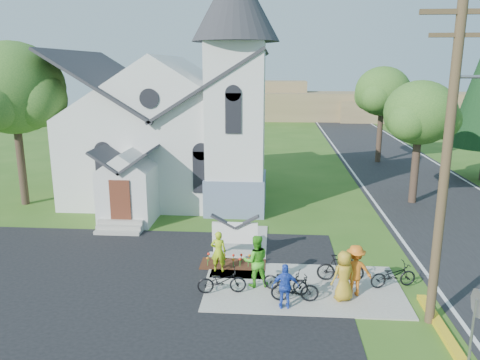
# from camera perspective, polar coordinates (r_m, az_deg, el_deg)

# --- Properties ---
(ground) EXTENTS (120.00, 120.00, 0.00)m
(ground) POSITION_cam_1_polar(r_m,az_deg,el_deg) (16.96, 2.60, -13.62)
(ground) COLOR #305A19
(ground) RESTS_ON ground
(parking_lot) EXTENTS (20.00, 16.00, 0.02)m
(parking_lot) POSITION_cam_1_polar(r_m,az_deg,el_deg) (16.90, -23.00, -14.86)
(parking_lot) COLOR black
(parking_lot) RESTS_ON ground
(road) EXTENTS (8.00, 90.00, 0.02)m
(road) POSITION_cam_1_polar(r_m,az_deg,el_deg) (32.51, 21.36, -1.09)
(road) COLOR black
(road) RESTS_ON ground
(sidewalk) EXTENTS (7.00, 4.00, 0.05)m
(sidewalk) POSITION_cam_1_polar(r_m,az_deg,el_deg) (17.43, 7.72, -12.86)
(sidewalk) COLOR gray
(sidewalk) RESTS_ON ground
(church) EXTENTS (12.35, 12.00, 13.00)m
(church) POSITION_cam_1_polar(r_m,az_deg,el_deg) (28.28, -7.77, 8.44)
(church) COLOR silver
(church) RESTS_ON ground
(church_sign) EXTENTS (2.20, 0.40, 1.70)m
(church_sign) POSITION_cam_1_polar(r_m,az_deg,el_deg) (19.54, -0.62, -6.52)
(church_sign) COLOR gray
(church_sign) RESTS_ON ground
(flower_bed) EXTENTS (2.60, 1.10, 0.07)m
(flower_bed) POSITION_cam_1_polar(r_m,az_deg,el_deg) (19.08, -0.84, -10.25)
(flower_bed) COLOR #3A1D10
(flower_bed) RESTS_ON ground
(utility_pole) EXTENTS (3.45, 0.28, 10.00)m
(utility_pole) POSITION_cam_1_polar(r_m,az_deg,el_deg) (14.65, 24.16, 3.15)
(utility_pole) COLOR #4B3825
(utility_pole) RESTS_ON ground
(stop_sign) EXTENTS (0.11, 0.76, 2.48)m
(stop_sign) POSITION_cam_1_polar(r_m,az_deg,el_deg) (13.40, 26.81, -14.48)
(stop_sign) COLOR gray
(stop_sign) RESTS_ON ground
(tree_lot_corner) EXTENTS (5.60, 5.60, 9.15)m
(tree_lot_corner) POSITION_cam_1_polar(r_m,az_deg,el_deg) (28.92, -25.96, 10.02)
(tree_lot_corner) COLOR #36261D
(tree_lot_corner) RESTS_ON ground
(tree_road_near) EXTENTS (4.00, 4.00, 7.05)m
(tree_road_near) POSITION_cam_1_polar(r_m,az_deg,el_deg) (28.38, 21.09, 7.59)
(tree_road_near) COLOR #36261D
(tree_road_near) RESTS_ON ground
(tree_road_mid) EXTENTS (4.40, 4.40, 7.80)m
(tree_road_mid) POSITION_cam_1_polar(r_m,az_deg,el_deg) (40.06, 16.98, 10.25)
(tree_road_mid) COLOR #36261D
(tree_road_mid) RESTS_ON ground
(distant_hills) EXTENTS (61.00, 10.00, 5.60)m
(distant_hills) POSITION_cam_1_polar(r_m,az_deg,el_deg) (71.68, 6.73, 9.12)
(distant_hills) COLOR olive
(distant_hills) RESTS_ON ground
(cyclist_0) EXTENTS (0.60, 0.40, 1.62)m
(cyclist_0) POSITION_cam_1_polar(r_m,az_deg,el_deg) (18.18, -2.64, -8.69)
(cyclist_0) COLOR #A2C216
(cyclist_0) RESTS_ON sidewalk
(bike_0) EXTENTS (1.78, 0.85, 0.90)m
(bike_0) POSITION_cam_1_polar(r_m,az_deg,el_deg) (16.68, -2.24, -12.19)
(bike_0) COLOR black
(bike_0) RESTS_ON sidewalk
(cyclist_1) EXTENTS (1.04, 0.88, 1.91)m
(cyclist_1) POSITION_cam_1_polar(r_m,az_deg,el_deg) (16.99, 1.95, -9.81)
(cyclist_1) COLOR green
(cyclist_1) RESTS_ON sidewalk
(bike_1) EXTENTS (1.63, 0.48, 0.97)m
(bike_1) POSITION_cam_1_polar(r_m,az_deg,el_deg) (16.21, 6.71, -12.95)
(bike_1) COLOR black
(bike_1) RESTS_ON sidewalk
(cyclist_2) EXTENTS (0.93, 0.46, 1.53)m
(cyclist_2) POSITION_cam_1_polar(r_m,az_deg,el_deg) (15.66, 5.54, -12.77)
(cyclist_2) COLOR blue
(cyclist_2) RESTS_ON sidewalk
(bike_2) EXTENTS (1.72, 1.07, 0.85)m
(bike_2) POSITION_cam_1_polar(r_m,az_deg,el_deg) (16.81, 5.61, -12.12)
(bike_2) COLOR black
(bike_2) RESTS_ON sidewalk
(cyclist_3) EXTENTS (1.21, 0.74, 1.81)m
(cyclist_3) POSITION_cam_1_polar(r_m,az_deg,el_deg) (16.85, 13.84, -10.63)
(cyclist_3) COLOR orange
(cyclist_3) RESTS_ON sidewalk
(bike_3) EXTENTS (1.74, 0.53, 1.04)m
(bike_3) POSITION_cam_1_polar(r_m,az_deg,el_deg) (17.87, 12.15, -10.43)
(bike_3) COLOR black
(bike_3) RESTS_ON sidewalk
(cyclist_4) EXTENTS (1.01, 0.86, 1.75)m
(cyclist_4) POSITION_cam_1_polar(r_m,az_deg,el_deg) (16.42, 12.53, -11.34)
(cyclist_4) COLOR #B08921
(cyclist_4) RESTS_ON sidewalk
(bike_4) EXTENTS (1.82, 1.03, 0.91)m
(bike_4) POSITION_cam_1_polar(r_m,az_deg,el_deg) (17.94, 18.17, -10.96)
(bike_4) COLOR black
(bike_4) RESTS_ON sidewalk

